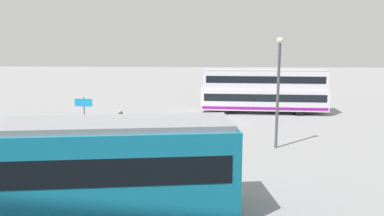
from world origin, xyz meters
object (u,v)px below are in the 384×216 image
Objects in this scene: tram_yellow at (3,170)px; info_sign at (84,108)px; pedestrian_crossing at (189,130)px; double_decker_bus at (263,91)px; street_lamp at (278,84)px; pedestrian_near_railing at (121,120)px.

tram_yellow reaches higher than info_sign.
tram_yellow is 12.19m from info_sign.
pedestrian_crossing is 7.90m from info_sign.
double_decker_bus is at bearing -146.66° from info_sign.
street_lamp is at bearing -138.87° from tram_yellow.
street_lamp reaches higher than info_sign.
tram_yellow is (11.45, 20.70, -0.25)m from double_decker_bus.
pedestrian_crossing is at bearing 146.77° from pedestrian_near_railing.
pedestrian_crossing is at bearing 2.94° from street_lamp.
tram_yellow is at bearing 97.86° from info_sign.
pedestrian_crossing is (5.86, 11.66, -0.94)m from double_decker_bus.
info_sign is (7.26, -3.03, 0.69)m from pedestrian_crossing.
street_lamp reaches higher than double_decker_bus.
double_decker_bus is 13.08m from pedestrian_crossing.
pedestrian_near_railing is 10.65m from street_lamp.
double_decker_bus is 0.70× the size of tram_yellow.
street_lamp reaches higher than pedestrian_near_railing.
pedestrian_near_railing is 2.58m from info_sign.
pedestrian_crossing is at bearing -121.73° from tram_yellow.
pedestrian_near_railing is at bearing -16.31° from street_lamp.
tram_yellow is 9.51× the size of pedestrian_near_railing.
tram_yellow is 10.66m from pedestrian_crossing.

